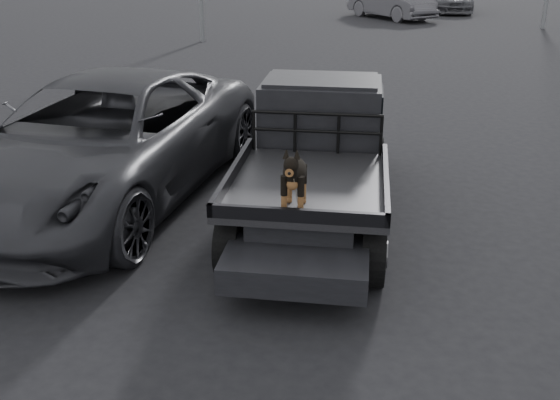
% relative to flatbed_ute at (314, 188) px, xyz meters
% --- Properties ---
extents(ground, '(120.00, 120.00, 0.00)m').
position_rel_flatbed_ute_xyz_m(ground, '(0.38, -1.39, -0.46)').
color(ground, black).
rests_on(ground, ground).
extents(flatbed_ute, '(2.00, 5.40, 0.92)m').
position_rel_flatbed_ute_xyz_m(flatbed_ute, '(0.00, 0.00, 0.00)').
color(flatbed_ute, black).
rests_on(flatbed_ute, ground).
extents(ute_cab, '(1.72, 1.30, 0.88)m').
position_rel_flatbed_ute_xyz_m(ute_cab, '(0.00, 0.95, 0.90)').
color(ute_cab, black).
rests_on(ute_cab, flatbed_ute).
extents(headache_rack, '(1.80, 0.08, 0.55)m').
position_rel_flatbed_ute_xyz_m(headache_rack, '(0.00, 0.20, 0.74)').
color(headache_rack, black).
rests_on(headache_rack, flatbed_ute).
extents(dog, '(0.32, 0.60, 0.74)m').
position_rel_flatbed_ute_xyz_m(dog, '(-0.07, -1.77, 0.83)').
color(dog, black).
rests_on(dog, flatbed_ute).
extents(parked_suv, '(3.78, 6.80, 1.80)m').
position_rel_flatbed_ute_xyz_m(parked_suv, '(-3.19, 0.35, 0.44)').
color(parked_suv, '#2B2C30').
rests_on(parked_suv, ground).
extents(distant_car_a, '(4.35, 4.79, 1.59)m').
position_rel_flatbed_ute_xyz_m(distant_car_a, '(1.59, 23.52, 0.33)').
color(distant_car_a, '#46464B').
rests_on(distant_car_a, ground).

